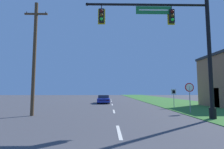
{
  "coord_description": "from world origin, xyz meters",
  "views": [
    {
      "loc": [
        -0.46,
        -2.12,
        1.84
      ],
      "look_at": [
        0.0,
        23.76,
        4.31
      ],
      "focal_mm": 28.0,
      "sensor_mm": 36.0,
      "label": 1
    }
  ],
  "objects_px": {
    "route_sign_post": "(174,94)",
    "utility_pole_near": "(34,56)",
    "car_ahead": "(103,99)",
    "stop_sign": "(190,91)",
    "signal_mast": "(180,41)"
  },
  "relations": [
    {
      "from": "route_sign_post",
      "to": "utility_pole_near",
      "type": "distance_m",
      "value": 14.61
    },
    {
      "from": "car_ahead",
      "to": "utility_pole_near",
      "type": "bearing_deg",
      "value": -110.06
    },
    {
      "from": "car_ahead",
      "to": "route_sign_post",
      "type": "xyz_separation_m",
      "value": [
        8.04,
        -7.62,
        0.92
      ]
    },
    {
      "from": "stop_sign",
      "to": "route_sign_post",
      "type": "xyz_separation_m",
      "value": [
        0.31,
        4.53,
        -0.34
      ]
    },
    {
      "from": "signal_mast",
      "to": "car_ahead",
      "type": "distance_m",
      "value": 17.1
    },
    {
      "from": "car_ahead",
      "to": "stop_sign",
      "type": "bearing_deg",
      "value": -57.56
    },
    {
      "from": "car_ahead",
      "to": "stop_sign",
      "type": "distance_m",
      "value": 14.46
    },
    {
      "from": "car_ahead",
      "to": "utility_pole_near",
      "type": "xyz_separation_m",
      "value": [
        -4.96,
        -13.57,
        3.97
      ]
    },
    {
      "from": "signal_mast",
      "to": "route_sign_post",
      "type": "relative_size",
      "value": 4.29
    },
    {
      "from": "car_ahead",
      "to": "route_sign_post",
      "type": "relative_size",
      "value": 2.19
    },
    {
      "from": "stop_sign",
      "to": "utility_pole_near",
      "type": "distance_m",
      "value": 13.05
    },
    {
      "from": "signal_mast",
      "to": "car_ahead",
      "type": "xyz_separation_m",
      "value": [
        -5.71,
        15.43,
        -4.68
      ]
    },
    {
      "from": "signal_mast",
      "to": "utility_pole_near",
      "type": "height_order",
      "value": "utility_pole_near"
    },
    {
      "from": "signal_mast",
      "to": "stop_sign",
      "type": "height_order",
      "value": "signal_mast"
    },
    {
      "from": "stop_sign",
      "to": "utility_pole_near",
      "type": "bearing_deg",
      "value": -173.62
    }
  ]
}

